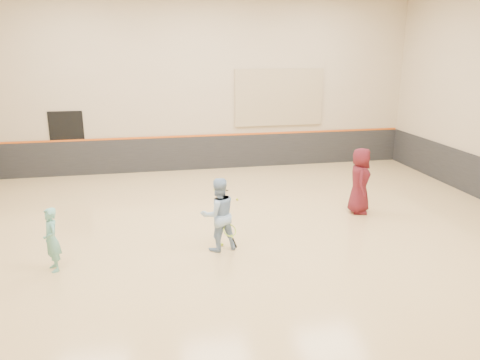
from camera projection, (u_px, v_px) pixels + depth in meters
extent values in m
cube|color=tan|center=(232.00, 235.00, 11.21)|extent=(15.00, 12.00, 0.20)
cube|color=#CBB594|center=(200.00, 84.00, 16.01)|extent=(15.00, 0.02, 6.00)
cube|color=#CBB594|center=(340.00, 178.00, 4.69)|extent=(15.00, 0.02, 6.00)
cube|color=#232326|center=(202.00, 153.00, 16.64)|extent=(14.90, 0.04, 1.20)
cube|color=#D85914|center=(202.00, 136.00, 16.46)|extent=(14.90, 0.03, 0.06)
cube|color=tan|center=(279.00, 97.00, 16.62)|extent=(3.20, 0.08, 2.00)
cube|color=black|center=(68.00, 144.00, 15.65)|extent=(1.10, 0.05, 2.20)
imported|color=#69B6AA|center=(52.00, 240.00, 9.09)|extent=(0.47, 0.55, 1.29)
imported|color=#8FB2DD|center=(218.00, 214.00, 9.98)|extent=(0.90, 0.76, 1.61)
imported|color=#56141D|center=(360.00, 181.00, 12.23)|extent=(0.81, 0.99, 1.74)
sphere|color=#BFDC33|center=(222.00, 244.00, 10.36)|extent=(0.07, 0.07, 0.07)
sphere|color=#C9E034|center=(367.00, 174.00, 11.98)|extent=(0.07, 0.07, 0.07)
sphere|color=#C3D631|center=(237.00, 199.00, 13.39)|extent=(0.07, 0.07, 0.07)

